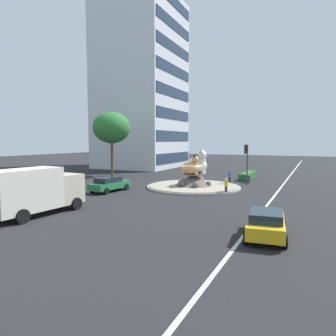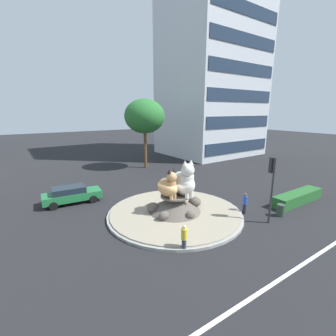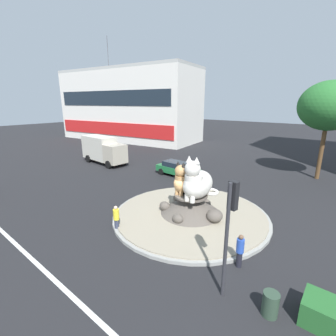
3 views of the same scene
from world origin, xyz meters
name	(u,v)px [view 2 (image 2 of 3)]	position (x,y,z in m)	size (l,w,h in m)	color
ground_plane	(175,214)	(0.00, 0.00, 0.00)	(160.00, 160.00, 0.00)	black
lane_centreline	(280,280)	(0.00, -8.48, 0.00)	(112.00, 0.20, 0.01)	silver
roundabout_island	(175,208)	(0.01, 0.00, 0.47)	(10.02, 10.02, 1.51)	gray
cat_statue_calico	(168,186)	(-0.57, 0.03, 2.31)	(1.39, 2.22, 2.16)	tan
cat_statue_white	(183,182)	(0.59, -0.24, 2.51)	(1.82, 2.80, 2.73)	silver
traffic_light_mast	(272,178)	(4.68, -4.61, 3.23)	(0.36, 0.46, 4.61)	#2D2D33
office_tower	(212,62)	(20.49, 18.52, 15.75)	(15.62, 13.77, 31.50)	silver
clipped_hedge_strip	(298,197)	(10.06, -3.79, 0.45)	(5.68, 1.20, 0.90)	#235B28
broadleaf_tree_behind_island	(145,116)	(5.21, 14.47, 6.89)	(5.25, 5.25, 9.15)	brown
pedestrian_blue_shirt	(245,203)	(4.49, -2.76, 0.85)	(0.34, 0.34, 1.62)	black
pedestrian_yellow_shirt	(184,238)	(-2.31, -4.21, 0.82)	(0.35, 0.35, 1.56)	#33384C
sedan_on_far_lane	(71,194)	(-6.00, 6.59, 0.77)	(4.73, 2.19, 1.44)	#1E6B38
litter_bin	(281,210)	(6.37, -4.53, 0.45)	(0.56, 0.56, 0.90)	#2D4233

